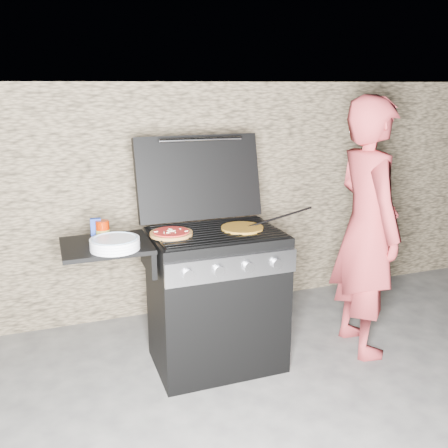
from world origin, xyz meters
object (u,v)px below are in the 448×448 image
object	(u,v)px
gas_grill	(179,304)
pizza_topped	(171,233)
sauce_jar	(103,231)
person	(367,228)

from	to	relation	value
gas_grill	pizza_topped	bearing A→B (deg)	166.50
sauce_jar	person	size ratio (longest dim) A/B	0.07
pizza_topped	person	bearing A→B (deg)	-6.01
pizza_topped	sauce_jar	xyz separation A→B (m)	(-0.39, 0.06, 0.04)
gas_grill	sauce_jar	world-z (taller)	sauce_jar
gas_grill	pizza_topped	size ratio (longest dim) A/B	5.23
sauce_jar	pizza_topped	bearing A→B (deg)	-8.15
sauce_jar	person	xyz separation A→B (m)	(1.69, -0.19, -0.10)
gas_grill	person	distance (m)	1.33
pizza_topped	sauce_jar	world-z (taller)	sauce_jar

